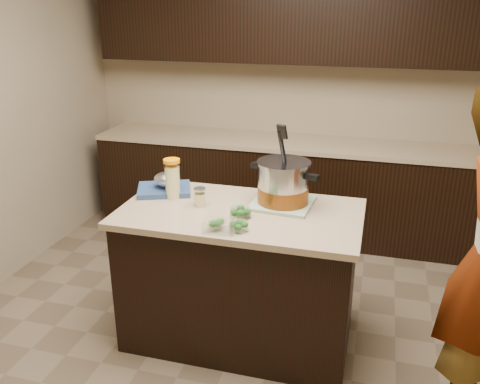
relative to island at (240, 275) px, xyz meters
name	(u,v)px	position (x,y,z in m)	size (l,w,h in m)	color
ground_plane	(240,335)	(0.00, 0.00, -0.45)	(4.00, 4.00, 0.00)	brown
room_shell	(240,74)	(0.00, 0.00, 1.26)	(4.04, 4.04, 2.72)	tan
back_cabinets	(291,135)	(0.00, 1.74, 0.49)	(3.60, 0.63, 2.33)	black
island	(240,275)	(0.00, 0.00, 0.00)	(1.46, 0.81, 0.90)	black
dish_towel	(283,203)	(0.23, 0.16, 0.46)	(0.36, 0.36, 0.02)	#5C885F
stock_pot	(283,185)	(0.23, 0.16, 0.58)	(0.45, 0.42, 0.47)	#B7B7BC
lemonade_pitcher	(173,180)	(-0.47, 0.09, 0.57)	(0.14, 0.14, 0.25)	#E8DB8D
mason_jar	(200,197)	(-0.26, 0.01, 0.50)	(0.10, 0.10, 0.12)	#E8DB8D
broccoli_tub_left	(241,213)	(0.03, -0.10, 0.47)	(0.13, 0.13, 0.06)	silver
broccoli_tub_right	(239,227)	(0.07, -0.28, 0.47)	(0.12, 0.12, 0.05)	silver
broccoli_tub_rect	(220,226)	(-0.03, -0.31, 0.48)	(0.18, 0.14, 0.06)	silver
blue_tray	(165,186)	(-0.56, 0.17, 0.49)	(0.42, 0.38, 0.13)	navy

